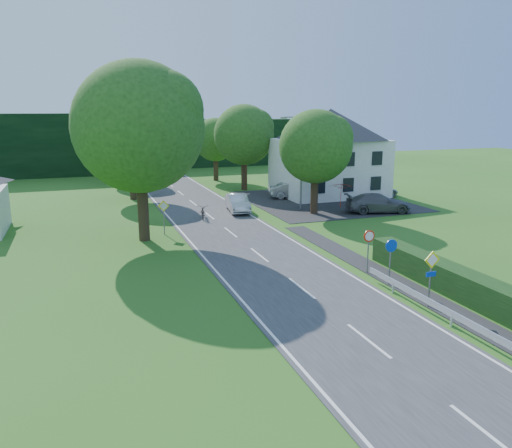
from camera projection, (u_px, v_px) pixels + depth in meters
name	position (u px, v px, depth m)	size (l,w,h in m)	color
ground	(490.00, 437.00, 13.33)	(160.00, 160.00, 0.00)	#2B5E1A
road	(249.00, 247.00, 31.68)	(7.00, 80.00, 0.04)	#353437
parking_pad	(324.00, 201.00, 47.54)	(14.00, 16.00, 0.04)	#242426
line_edge_left	(199.00, 251.00, 30.60)	(0.12, 80.00, 0.01)	white
line_edge_right	(295.00, 242.00, 32.73)	(0.12, 80.00, 0.01)	white
line_centre	(249.00, 246.00, 31.67)	(0.12, 80.00, 0.01)	white
tree_main	(140.00, 153.00, 32.07)	(9.40, 9.40, 11.64)	#224715
tree_left_far	(131.00, 155.00, 47.43)	(7.00, 7.00, 8.58)	#224715
tree_right_far	(244.00, 148.00, 53.14)	(7.40, 7.40, 9.09)	#224715
tree_left_back	(125.00, 148.00, 58.66)	(6.60, 6.60, 8.07)	#224715
tree_right_back	(216.00, 149.00, 60.32)	(6.20, 6.20, 7.56)	#224715
tree_right_mid	(315.00, 162.00, 40.84)	(7.00, 7.00, 8.58)	#224715
treeline_right	(201.00, 143.00, 75.72)	(30.00, 5.00, 7.00)	black
house_white	(329.00, 151.00, 49.95)	(10.60, 8.40, 8.60)	silver
streetlight	(300.00, 158.00, 42.49)	(2.03, 0.18, 8.00)	slate
sign_priority_right	(431.00, 269.00, 21.65)	(0.78, 0.09, 2.59)	slate
sign_roundabout	(391.00, 253.00, 24.44)	(0.64, 0.08, 2.37)	slate
sign_speed_limit	(369.00, 241.00, 26.24)	(0.64, 0.11, 2.37)	slate
sign_priority_left	(164.00, 211.00, 34.39)	(0.78, 0.09, 2.44)	slate
moving_car	(238.00, 203.00, 42.31)	(1.56, 4.48, 1.48)	silver
motorcycle	(203.00, 211.00, 39.71)	(0.76, 2.17, 1.14)	black
parked_car_silver_a	(295.00, 190.00, 48.61)	(1.65, 4.74, 1.56)	#A2A3A7
parked_car_grey	(378.00, 203.00, 41.96)	(2.23, 5.48, 1.59)	#56565B
parked_car_silver_b	(377.00, 191.00, 49.56)	(1.99, 4.32, 1.20)	#B6B5BD
parasol	(341.00, 195.00, 44.03)	(2.38, 2.43, 2.18)	red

